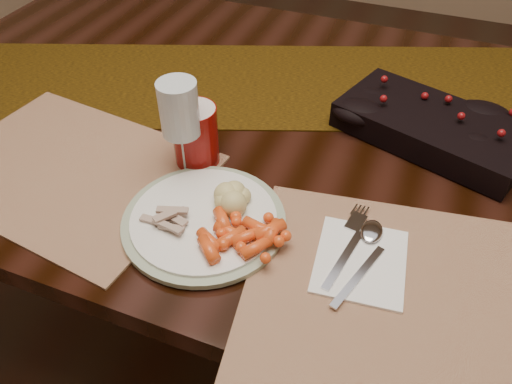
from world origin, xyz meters
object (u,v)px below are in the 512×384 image
at_px(turkey_shreds, 164,218).
at_px(centerpiece, 433,123).
at_px(dinner_plate, 204,220).
at_px(mashed_potatoes, 231,193).
at_px(baby_carrots, 237,239).
at_px(napkin, 360,261).
at_px(dining_table, 293,249).
at_px(red_cup, 196,135).
at_px(wine_glass, 182,131).
at_px(placemat_main, 424,300).

bearing_deg(turkey_shreds, centerpiece, 48.02).
xyz_separation_m(dinner_plate, mashed_potatoes, (0.03, 0.04, 0.03)).
bearing_deg(baby_carrots, napkin, 13.68).
height_order(dining_table, napkin, napkin).
xyz_separation_m(baby_carrots, turkey_shreds, (-0.12, -0.00, -0.00)).
xyz_separation_m(turkey_shreds, red_cup, (-0.03, 0.17, 0.03)).
bearing_deg(wine_glass, napkin, -15.51).
bearing_deg(mashed_potatoes, centerpiece, 49.09).
height_order(napkin, wine_glass, wine_glass).
distance_m(dining_table, napkin, 0.52).
distance_m(placemat_main, red_cup, 0.45).
height_order(turkey_shreds, napkin, turkey_shreds).
height_order(placemat_main, dinner_plate, dinner_plate).
height_order(dining_table, mashed_potatoes, mashed_potatoes).
relative_size(dining_table, placemat_main, 3.70).
relative_size(placemat_main, dinner_plate, 1.91).
relative_size(baby_carrots, wine_glass, 0.57).
relative_size(dining_table, napkin, 12.21).
relative_size(red_cup, wine_glass, 0.60).
height_order(placemat_main, red_cup, red_cup).
bearing_deg(red_cup, dining_table, 51.79).
xyz_separation_m(dining_table, baby_carrots, (0.01, -0.35, 0.40)).
xyz_separation_m(baby_carrots, red_cup, (-0.15, 0.17, 0.03)).
distance_m(turkey_shreds, red_cup, 0.17).
bearing_deg(centerpiece, placemat_main, -83.82).
bearing_deg(red_cup, centerpiece, 29.98).
relative_size(centerpiece, napkin, 2.29).
xyz_separation_m(centerpiece, dinner_plate, (-0.30, -0.36, -0.03)).
bearing_deg(mashed_potatoes, dinner_plate, -122.74).
distance_m(dining_table, dinner_plate, 0.50).
bearing_deg(napkin, baby_carrots, -172.34).
bearing_deg(dining_table, wine_glass, -124.22).
height_order(centerpiece, red_cup, red_cup).
distance_m(dinner_plate, baby_carrots, 0.08).
distance_m(mashed_potatoes, napkin, 0.22).
xyz_separation_m(turkey_shreds, napkin, (0.29, 0.04, -0.02)).
bearing_deg(placemat_main, dinner_plate, 168.26).
bearing_deg(turkey_shreds, napkin, 8.48).
xyz_separation_m(centerpiece, placemat_main, (0.04, -0.38, -0.03)).
height_order(mashed_potatoes, red_cup, red_cup).
bearing_deg(napkin, centerpiece, 74.98).
relative_size(dining_table, turkey_shreds, 24.14).
height_order(placemat_main, mashed_potatoes, mashed_potatoes).
bearing_deg(centerpiece, turkey_shreds, -131.98).
height_order(placemat_main, wine_glass, wine_glass).
distance_m(mashed_potatoes, red_cup, 0.14).
relative_size(baby_carrots, napkin, 0.69).
relative_size(mashed_potatoes, turkey_shreds, 1.02).
xyz_separation_m(turkey_shreds, wine_glass, (-0.03, 0.13, 0.06)).
distance_m(baby_carrots, mashed_potatoes, 0.09).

